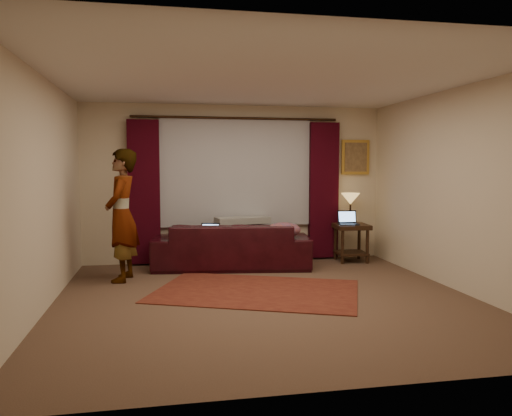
{
  "coord_description": "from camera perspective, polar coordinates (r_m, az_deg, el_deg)",
  "views": [
    {
      "loc": [
        -1.21,
        -5.77,
        1.6
      ],
      "look_at": [
        0.1,
        1.2,
        1.0
      ],
      "focal_mm": 35.0,
      "sensor_mm": 36.0,
      "label": 1
    }
  ],
  "objects": [
    {
      "name": "floor",
      "position": [
        6.11,
        1.18,
        -10.39
      ],
      "size": [
        5.0,
        5.0,
        0.01
      ],
      "primitive_type": "cube",
      "color": "brown",
      "rests_on": "ground"
    },
    {
      "name": "area_rug",
      "position": [
        6.46,
        0.05,
        -9.46
      ],
      "size": [
        2.99,
        2.53,
        0.01
      ],
      "primitive_type": "cube",
      "rotation": [
        0.0,
        0.0,
        -0.39
      ],
      "color": "maroon",
      "rests_on": "floor"
    },
    {
      "name": "tiffany_lamp",
      "position": [
        8.62,
        10.73,
        -0.01
      ],
      "size": [
        0.33,
        0.33,
        0.51
      ],
      "primitive_type": null,
      "rotation": [
        0.0,
        0.0,
        -0.02
      ],
      "color": "#A88243",
      "rests_on": "end_table"
    },
    {
      "name": "laptop_sofa",
      "position": [
        7.7,
        -5.4,
        -2.67
      ],
      "size": [
        0.38,
        0.39,
        0.21
      ],
      "primitive_type": null,
      "rotation": [
        0.0,
        0.0,
        -0.3
      ],
      "color": "black",
      "rests_on": "sofa"
    },
    {
      "name": "person",
      "position": [
        7.15,
        -15.09,
        -0.81
      ],
      "size": [
        0.62,
        0.62,
        1.84
      ],
      "primitive_type": "imported",
      "rotation": [
        0.0,
        0.0,
        -1.73
      ],
      "color": "gray",
      "rests_on": "floor"
    },
    {
      "name": "picture_frame",
      "position": [
        8.88,
        11.29,
        5.71
      ],
      "size": [
        0.5,
        0.04,
        0.6
      ],
      "primitive_type": "cube",
      "color": "gold",
      "rests_on": "wall_back"
    },
    {
      "name": "curtain_rod",
      "position": [
        8.29,
        -2.24,
        10.23
      ],
      "size": [
        0.04,
        0.04,
        3.4
      ],
      "primitive_type": "cylinder",
      "color": "black",
      "rests_on": "wall_back"
    },
    {
      "name": "clothing_pile",
      "position": [
        7.7,
        3.15,
        -2.59
      ],
      "size": [
        0.55,
        0.43,
        0.23
      ],
      "primitive_type": "ellipsoid",
      "rotation": [
        0.0,
        0.0,
        0.01
      ],
      "color": "#764354",
      "rests_on": "sofa"
    },
    {
      "name": "throw_blanket",
      "position": [
        8.07,
        -1.57,
        0.46
      ],
      "size": [
        0.91,
        0.49,
        0.1
      ],
      "primitive_type": "cube",
      "rotation": [
        0.0,
        0.0,
        0.17
      ],
      "color": "gray",
      "rests_on": "sofa"
    },
    {
      "name": "wall_front",
      "position": [
        3.5,
        9.65,
        -0.17
      ],
      "size": [
        5.0,
        0.02,
        2.6
      ],
      "primitive_type": "cube",
      "color": "beige",
      "rests_on": "ground"
    },
    {
      "name": "sofa",
      "position": [
        7.86,
        -2.8,
        -3.29
      ],
      "size": [
        2.54,
        1.36,
        0.98
      ],
      "primitive_type": "imported",
      "rotation": [
        0.0,
        0.0,
        3.01
      ],
      "color": "black",
      "rests_on": "floor"
    },
    {
      "name": "ceiling",
      "position": [
        5.98,
        1.23,
        14.45
      ],
      "size": [
        5.0,
        5.0,
        0.02
      ],
      "primitive_type": "cube",
      "color": "silver",
      "rests_on": "ground"
    },
    {
      "name": "drape_right",
      "position": [
        8.61,
        7.71,
        2.0
      ],
      "size": [
        0.5,
        0.14,
        2.3
      ],
      "primitive_type": "cube",
      "color": "black",
      "rests_on": "floor"
    },
    {
      "name": "end_table",
      "position": [
        8.52,
        10.81,
        -3.93
      ],
      "size": [
        0.58,
        0.58,
        0.63
      ],
      "primitive_type": "cube",
      "rotation": [
        0.0,
        0.0,
        -0.07
      ],
      "color": "black",
      "rests_on": "floor"
    },
    {
      "name": "drape_left",
      "position": [
        8.18,
        -12.67,
        1.77
      ],
      "size": [
        0.5,
        0.14,
        2.3
      ],
      "primitive_type": "cube",
      "color": "black",
      "rests_on": "floor"
    },
    {
      "name": "wall_right",
      "position": [
        6.87,
        22.08,
        1.97
      ],
      "size": [
        0.02,
        5.0,
        2.6
      ],
      "primitive_type": "cube",
      "color": "beige",
      "rests_on": "ground"
    },
    {
      "name": "sheer_curtain",
      "position": [
        8.3,
        -2.27,
        4.14
      ],
      "size": [
        2.5,
        0.05,
        1.8
      ],
      "primitive_type": "cube",
      "color": "#A6A6AE",
      "rests_on": "wall_back"
    },
    {
      "name": "wall_back",
      "position": [
        8.37,
        -2.33,
        2.78
      ],
      "size": [
        5.0,
        0.02,
        2.6
      ],
      "primitive_type": "cube",
      "color": "beige",
      "rests_on": "ground"
    },
    {
      "name": "laptop_table",
      "position": [
        8.38,
        10.56,
        -1.11
      ],
      "size": [
        0.35,
        0.37,
        0.23
      ],
      "primitive_type": null,
      "rotation": [
        0.0,
        0.0,
        -0.09
      ],
      "color": "black",
      "rests_on": "end_table"
    },
    {
      "name": "wall_left",
      "position": [
        5.92,
        -23.21,
        1.53
      ],
      "size": [
        0.02,
        5.0,
        2.6
      ],
      "primitive_type": "cube",
      "color": "beige",
      "rests_on": "ground"
    }
  ]
}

